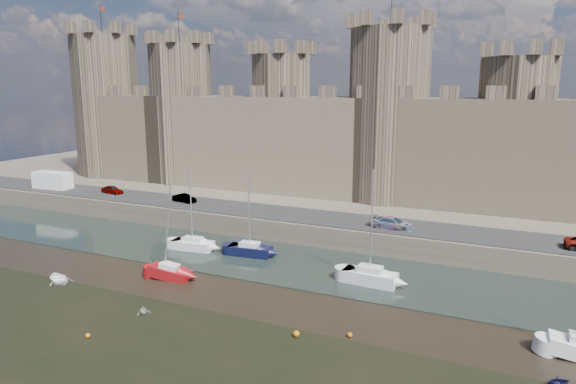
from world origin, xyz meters
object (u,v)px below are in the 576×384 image
at_px(car_1, 184,198).
at_px(van, 52,180).
at_px(car_0, 112,190).
at_px(sailboat_1, 250,249).
at_px(sailboat_4, 170,272).
at_px(car_2, 392,223).
at_px(sailboat_2, 370,276).
at_px(sailboat_0, 192,244).

relative_size(car_1, van, 0.59).
relative_size(car_0, sailboat_1, 0.39).
xyz_separation_m(car_1, van, (-24.10, -0.52, 0.72)).
bearing_deg(car_1, sailboat_4, -137.93).
xyz_separation_m(car_2, van, (-52.86, 0.67, 0.65)).
bearing_deg(sailboat_2, sailboat_0, 178.86).
relative_size(car_0, sailboat_0, 0.41).
relative_size(sailboat_1, sailboat_4, 0.99).
height_order(sailboat_1, sailboat_2, sailboat_2).
bearing_deg(sailboat_0, sailboat_1, 1.16).
bearing_deg(sailboat_4, car_2, 37.83).
distance_m(car_0, car_2, 41.83).
bearing_deg(sailboat_0, car_1, 123.59).
xyz_separation_m(sailboat_0, sailboat_2, (20.87, -1.67, 0.12)).
distance_m(van, sailboat_0, 34.10).
height_order(car_0, sailboat_0, sailboat_0).
height_order(sailboat_0, sailboat_2, sailboat_2).
xyz_separation_m(sailboat_1, sailboat_2, (14.00, -2.49, 0.09)).
bearing_deg(van, sailboat_2, -16.23).
relative_size(car_1, sailboat_4, 0.37).
bearing_deg(car_1, car_2, -82.23).
bearing_deg(sailboat_0, sailboat_2, -10.18).
distance_m(car_2, van, 52.87).
bearing_deg(sailboat_2, car_1, 161.17).
height_order(car_1, car_2, car_2).
bearing_deg(car_2, sailboat_4, 134.79).
relative_size(sailboat_0, sailboat_1, 0.95).
xyz_separation_m(car_2, sailboat_0, (-20.34, -9.14, -2.44)).
height_order(car_1, sailboat_4, sailboat_4).
xyz_separation_m(car_1, sailboat_2, (29.29, -12.00, -2.24)).
xyz_separation_m(sailboat_1, sailboat_4, (-3.74, -9.00, -0.05)).
height_order(car_1, sailboat_1, sailboat_1).
bearing_deg(sailboat_0, van, 157.62).
bearing_deg(van, sailboat_4, -30.89).
height_order(car_1, sailboat_2, sailboat_2).
bearing_deg(car_1, sailboat_1, -111.76).
bearing_deg(car_0, sailboat_2, -97.69).
bearing_deg(sailboat_1, car_1, 142.49).
height_order(car_0, sailboat_1, sailboat_1).
height_order(car_2, sailboat_2, sailboat_2).
height_order(car_0, sailboat_2, sailboat_2).
bearing_deg(car_0, sailboat_1, -100.62).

